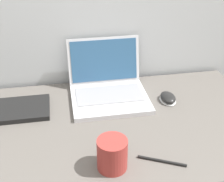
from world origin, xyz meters
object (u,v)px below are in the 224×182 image
at_px(computer_mouse, 168,98).
at_px(pen, 162,161).
at_px(drink_cup, 112,154).
at_px(laptop, 108,86).

distance_m(computer_mouse, pen, 0.38).
height_order(computer_mouse, pen, computer_mouse).
bearing_deg(drink_cup, computer_mouse, 48.85).
xyz_separation_m(drink_cup, computer_mouse, (0.30, 0.35, -0.04)).
height_order(laptop, computer_mouse, laptop).
bearing_deg(pen, laptop, 103.23).
bearing_deg(computer_mouse, drink_cup, -131.15).
xyz_separation_m(drink_cup, pen, (0.16, -0.01, -0.05)).
relative_size(laptop, pen, 2.18).
bearing_deg(laptop, drink_cup, -97.69).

